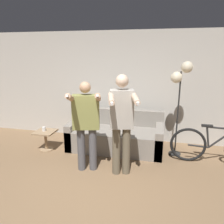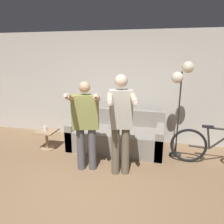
{
  "view_description": "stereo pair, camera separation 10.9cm",
  "coord_description": "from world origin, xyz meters",
  "px_view_note": "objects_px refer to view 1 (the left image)",
  "views": [
    {
      "loc": [
        1.14,
        -2.39,
        2.09
      ],
      "look_at": [
        0.23,
        1.57,
        0.99
      ],
      "focal_mm": 35.0,
      "sensor_mm": 36.0,
      "label": 1
    },
    {
      "loc": [
        1.24,
        -2.36,
        2.09
      ],
      "look_at": [
        0.23,
        1.57,
        0.99
      ],
      "focal_mm": 35.0,
      "sensor_mm": 36.0,
      "label": 2
    }
  ],
  "objects_px": {
    "person_right": "(122,120)",
    "couch": "(116,137)",
    "floor_lamp": "(181,79)",
    "cup": "(44,129)",
    "cat": "(124,106)",
    "side_table": "(46,136)",
    "bicycle": "(215,146)",
    "person_left": "(86,121)"
  },
  "relations": [
    {
      "from": "person_right",
      "to": "cup",
      "type": "xyz_separation_m",
      "value": [
        -1.85,
        0.63,
        -0.53
      ]
    },
    {
      "from": "side_table",
      "to": "bicycle",
      "type": "xyz_separation_m",
      "value": [
        3.51,
        0.14,
        0.05
      ]
    },
    {
      "from": "cat",
      "to": "bicycle",
      "type": "xyz_separation_m",
      "value": [
        1.9,
        -0.63,
        -0.54
      ]
    },
    {
      "from": "person_right",
      "to": "floor_lamp",
      "type": "xyz_separation_m",
      "value": [
        0.98,
        1.03,
        0.58
      ]
    },
    {
      "from": "floor_lamp",
      "to": "person_left",
      "type": "bearing_deg",
      "value": -147.52
    },
    {
      "from": "person_left",
      "to": "cat",
      "type": "bearing_deg",
      "value": 57.93
    },
    {
      "from": "person_right",
      "to": "cup",
      "type": "relative_size",
      "value": 19.52
    },
    {
      "from": "cat",
      "to": "bicycle",
      "type": "bearing_deg",
      "value": -18.34
    },
    {
      "from": "floor_lamp",
      "to": "bicycle",
      "type": "bearing_deg",
      "value": -20.35
    },
    {
      "from": "cup",
      "to": "bicycle",
      "type": "distance_m",
      "value": 3.55
    },
    {
      "from": "couch",
      "to": "floor_lamp",
      "type": "height_order",
      "value": "floor_lamp"
    },
    {
      "from": "person_left",
      "to": "bicycle",
      "type": "distance_m",
      "value": 2.52
    },
    {
      "from": "couch",
      "to": "side_table",
      "type": "height_order",
      "value": "couch"
    },
    {
      "from": "cat",
      "to": "side_table",
      "type": "height_order",
      "value": "cat"
    },
    {
      "from": "couch",
      "to": "side_table",
      "type": "xyz_separation_m",
      "value": [
        -1.5,
        -0.42,
        0.03
      ]
    },
    {
      "from": "couch",
      "to": "person_right",
      "type": "xyz_separation_m",
      "value": [
        0.32,
        -1.05,
        0.73
      ]
    },
    {
      "from": "person_left",
      "to": "bicycle",
      "type": "height_order",
      "value": "person_left"
    },
    {
      "from": "cat",
      "to": "floor_lamp",
      "type": "relative_size",
      "value": 0.23
    },
    {
      "from": "person_left",
      "to": "cat",
      "type": "xyz_separation_m",
      "value": [
        0.43,
        1.39,
        -0.05
      ]
    },
    {
      "from": "cat",
      "to": "bicycle",
      "type": "distance_m",
      "value": 2.07
    },
    {
      "from": "couch",
      "to": "person_left",
      "type": "bearing_deg",
      "value": -106.77
    },
    {
      "from": "floor_lamp",
      "to": "person_right",
      "type": "bearing_deg",
      "value": -133.68
    },
    {
      "from": "couch",
      "to": "cat",
      "type": "relative_size",
      "value": 4.6
    },
    {
      "from": "person_right",
      "to": "couch",
      "type": "bearing_deg",
      "value": 92.04
    },
    {
      "from": "person_right",
      "to": "floor_lamp",
      "type": "bearing_deg",
      "value": 31.51
    },
    {
      "from": "cup",
      "to": "person_right",
      "type": "bearing_deg",
      "value": -18.94
    },
    {
      "from": "floor_lamp",
      "to": "cup",
      "type": "relative_size",
      "value": 21.52
    },
    {
      "from": "side_table",
      "to": "cup",
      "type": "bearing_deg",
      "value": 166.81
    },
    {
      "from": "couch",
      "to": "floor_lamp",
      "type": "bearing_deg",
      "value": -0.77
    },
    {
      "from": "person_left",
      "to": "floor_lamp",
      "type": "bearing_deg",
      "value": 17.63
    },
    {
      "from": "couch",
      "to": "person_left",
      "type": "height_order",
      "value": "person_left"
    },
    {
      "from": "person_left",
      "to": "person_right",
      "type": "relative_size",
      "value": 0.92
    },
    {
      "from": "couch",
      "to": "cup",
      "type": "bearing_deg",
      "value": -164.88
    },
    {
      "from": "couch",
      "to": "person_left",
      "type": "distance_m",
      "value": 1.28
    },
    {
      "from": "floor_lamp",
      "to": "side_table",
      "type": "relative_size",
      "value": 4.48
    },
    {
      "from": "couch",
      "to": "bicycle",
      "type": "xyz_separation_m",
      "value": [
        2.01,
        -0.28,
        0.08
      ]
    },
    {
      "from": "person_right",
      "to": "bicycle",
      "type": "height_order",
      "value": "person_right"
    },
    {
      "from": "couch",
      "to": "bicycle",
      "type": "bearing_deg",
      "value": -7.95
    },
    {
      "from": "cup",
      "to": "cat",
      "type": "bearing_deg",
      "value": 24.8
    },
    {
      "from": "floor_lamp",
      "to": "bicycle",
      "type": "relative_size",
      "value": 1.15
    },
    {
      "from": "couch",
      "to": "bicycle",
      "type": "height_order",
      "value": "couch"
    },
    {
      "from": "floor_lamp",
      "to": "cat",
      "type": "bearing_deg",
      "value": 162.88
    }
  ]
}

